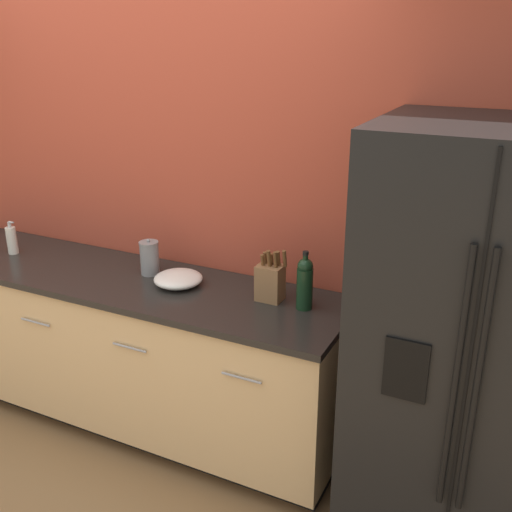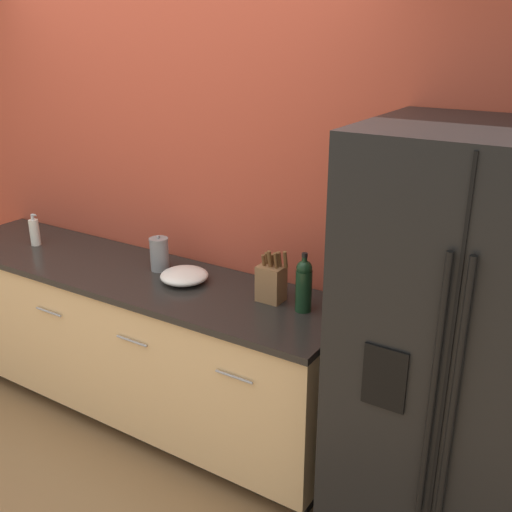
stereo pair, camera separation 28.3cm
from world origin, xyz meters
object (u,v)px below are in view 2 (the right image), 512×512
(soap_dispenser, at_px, (35,232))
(mixing_bowl, at_px, (184,276))
(refrigerator, at_px, (470,368))
(steel_canister, at_px, (159,254))
(wine_bottle, at_px, (304,284))
(knife_block, at_px, (271,282))

(soap_dispenser, relative_size, mixing_bowl, 0.79)
(refrigerator, xyz_separation_m, steel_canister, (-1.73, 0.17, 0.08))
(refrigerator, bearing_deg, mixing_bowl, 176.06)
(wine_bottle, distance_m, mixing_bowl, 0.70)
(wine_bottle, height_order, mixing_bowl, wine_bottle)
(steel_canister, distance_m, mixing_bowl, 0.24)
(knife_block, distance_m, mixing_bowl, 0.51)
(wine_bottle, xyz_separation_m, mixing_bowl, (-0.69, -0.03, -0.10))
(knife_block, xyz_separation_m, soap_dispenser, (-1.66, -0.08, -0.02))
(refrigerator, distance_m, knife_block, 1.01)
(mixing_bowl, bearing_deg, steel_canister, 163.93)
(knife_block, bearing_deg, steel_canister, 178.68)
(knife_block, height_order, soap_dispenser, knife_block)
(wine_bottle, relative_size, soap_dispenser, 1.44)
(refrigerator, height_order, knife_block, refrigerator)
(soap_dispenser, height_order, mixing_bowl, soap_dispenser)
(knife_block, height_order, wine_bottle, wine_bottle)
(soap_dispenser, distance_m, steel_canister, 0.93)
(wine_bottle, height_order, soap_dispenser, wine_bottle)
(knife_block, bearing_deg, mixing_bowl, -174.64)
(soap_dispenser, relative_size, steel_canister, 1.01)
(knife_block, bearing_deg, wine_bottle, -4.88)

